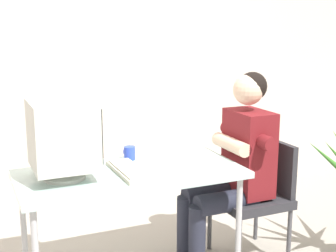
# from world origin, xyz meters

# --- Properties ---
(wall_back) EXTENTS (8.00, 0.10, 3.00)m
(wall_back) POSITION_xyz_m (0.30, 1.40, 1.50)
(wall_back) COLOR beige
(wall_back) RESTS_ON ground_plane
(desk) EXTENTS (1.32, 0.63, 0.75)m
(desk) POSITION_xyz_m (0.00, 0.00, 0.69)
(desk) COLOR #B7B7BC
(desk) RESTS_ON ground_plane
(crt_monitor) EXTENTS (0.35, 0.37, 0.44)m
(crt_monitor) POSITION_xyz_m (-0.38, 0.01, 0.99)
(crt_monitor) COLOR silver
(crt_monitor) RESTS_ON desk
(keyboard) EXTENTS (0.15, 0.44, 0.03)m
(keyboard) POSITION_xyz_m (-0.02, -0.03, 0.76)
(keyboard) COLOR beige
(keyboard) RESTS_ON desk
(office_chair) EXTENTS (0.45, 0.45, 0.81)m
(office_chair) POSITION_xyz_m (0.93, 0.04, 0.47)
(office_chair) COLOR #4C4C51
(office_chair) RESTS_ON ground_plane
(person_seated) EXTENTS (0.71, 0.55, 1.29)m
(person_seated) POSITION_xyz_m (0.74, 0.04, 0.69)
(person_seated) COLOR maroon
(person_seated) RESTS_ON ground_plane
(desk_mug) EXTENTS (0.07, 0.08, 0.09)m
(desk_mug) POSITION_xyz_m (0.07, 0.23, 0.79)
(desk_mug) COLOR blue
(desk_mug) RESTS_ON desk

